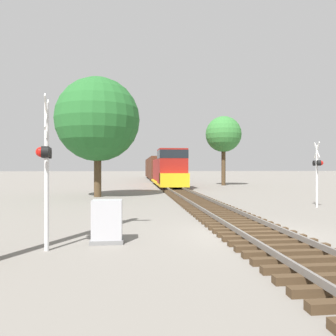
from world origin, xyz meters
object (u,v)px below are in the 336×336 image
Objects in this scene: tree_mid_background at (223,135)px; freight_train at (158,169)px; crossing_signal_near at (45,159)px; tree_far_right at (98,120)px; crossing_signal_far at (317,167)px; relay_cabinet at (107,222)px.

freight_train is at bearing 117.60° from tree_mid_background.
crossing_signal_near is 16.47m from tree_far_right.
tree_far_right reaches higher than crossing_signal_far.
tree_far_right is at bearing 172.59° from crossing_signal_near.
tree_far_right is (-1.96, 15.36, 5.20)m from relay_cabinet.
crossing_signal_far is 2.88× the size of relay_cabinet.
freight_train is at bearing 76.85° from tree_far_right.
tree_mid_background is (1.01, 22.76, 4.12)m from crossing_signal_far.
tree_far_right is (-6.66, -28.52, 3.84)m from freight_train.
tree_mid_background reaches higher than crossing_signal_far.
relay_cabinet is 0.15× the size of tree_mid_background.
tree_mid_background is at bearing 46.99° from tree_far_right.
tree_mid_background is at bearing 147.69° from crossing_signal_near.
tree_mid_background is (11.87, 30.18, 5.72)m from relay_cabinet.
tree_far_right reaches higher than crossing_signal_near.
crossing_signal_near is at bearing -88.54° from tree_far_right.
freight_train is at bearing 83.88° from relay_cabinet.
crossing_signal_near is at bearing -97.97° from freight_train.
tree_far_right reaches higher than relay_cabinet.
crossing_signal_far is (12.40, 8.18, -0.22)m from crossing_signal_near.
tree_far_right is (-12.81, 7.94, 3.60)m from crossing_signal_far.
tree_mid_background is at bearing -62.40° from freight_train.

